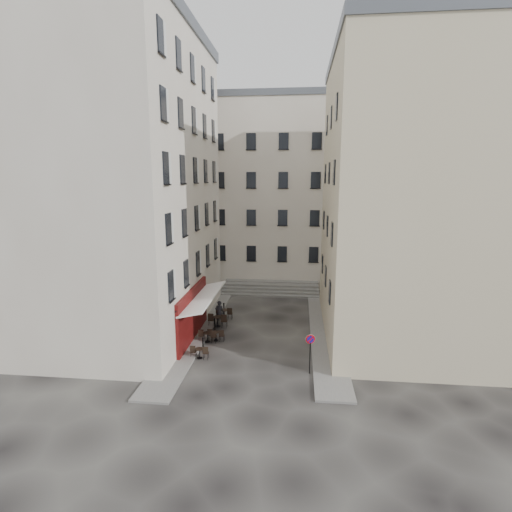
# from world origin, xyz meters

# --- Properties ---
(ground) EXTENTS (90.00, 90.00, 0.00)m
(ground) POSITION_xyz_m (0.00, 0.00, 0.00)
(ground) COLOR black
(ground) RESTS_ON ground
(sidewalk_left) EXTENTS (2.00, 22.00, 0.12)m
(sidewalk_left) POSITION_xyz_m (-4.50, 4.00, 0.06)
(sidewalk_left) COLOR slate
(sidewalk_left) RESTS_ON ground
(sidewalk_right) EXTENTS (2.00, 18.00, 0.12)m
(sidewalk_right) POSITION_xyz_m (4.50, 3.00, 0.06)
(sidewalk_right) COLOR slate
(sidewalk_right) RESTS_ON ground
(building_left) EXTENTS (12.20, 16.20, 20.60)m
(building_left) POSITION_xyz_m (-10.50, 3.00, 10.31)
(building_left) COLOR beige
(building_left) RESTS_ON ground
(building_right) EXTENTS (12.20, 14.20, 18.60)m
(building_right) POSITION_xyz_m (10.50, 3.50, 9.31)
(building_right) COLOR #C0B38F
(building_right) RESTS_ON ground
(building_back) EXTENTS (18.20, 10.20, 18.60)m
(building_back) POSITION_xyz_m (-1.00, 19.00, 9.31)
(building_back) COLOR beige
(building_back) RESTS_ON ground
(cafe_storefront) EXTENTS (1.74, 7.30, 3.50)m
(cafe_storefront) POSITION_xyz_m (-4.32, 1.00, 1.88)
(cafe_storefront) COLOR #430A09
(cafe_storefront) RESTS_ON ground
(stone_steps) EXTENTS (9.00, 3.15, 0.80)m
(stone_steps) POSITION_xyz_m (0.00, 12.57, 0.40)
(stone_steps) COLOR slate
(stone_steps) RESTS_ON ground
(bollard_near) EXTENTS (0.12, 0.12, 0.98)m
(bollard_near) POSITION_xyz_m (-3.25, -1.00, 0.53)
(bollard_near) COLOR black
(bollard_near) RESTS_ON ground
(bollard_mid) EXTENTS (0.12, 0.12, 0.98)m
(bollard_mid) POSITION_xyz_m (-3.25, 2.50, 0.53)
(bollard_mid) COLOR black
(bollard_mid) RESTS_ON ground
(bollard_far) EXTENTS (0.12, 0.12, 0.98)m
(bollard_far) POSITION_xyz_m (-3.25, 6.00, 0.53)
(bollard_far) COLOR black
(bollard_far) RESTS_ON ground
(no_parking_sign) EXTENTS (0.51, 0.16, 2.29)m
(no_parking_sign) POSITION_xyz_m (3.30, -3.09, 1.62)
(no_parking_sign) COLOR black
(no_parking_sign) RESTS_ON ground
(bistro_table_a) EXTENTS (1.13, 0.53, 0.79)m
(bistro_table_a) POSITION_xyz_m (-3.24, -1.89, 0.41)
(bistro_table_a) COLOR black
(bistro_table_a) RESTS_ON ground
(bistro_table_b) EXTENTS (1.21, 0.57, 0.85)m
(bistro_table_b) POSITION_xyz_m (-3.31, 0.54, 0.44)
(bistro_table_b) COLOR black
(bistro_table_b) RESTS_ON ground
(bistro_table_c) EXTENTS (1.14, 0.54, 0.80)m
(bistro_table_c) POSITION_xyz_m (-2.80, 0.82, 0.41)
(bistro_table_c) COLOR black
(bistro_table_c) RESTS_ON ground
(bistro_table_d) EXTENTS (1.41, 0.66, 0.99)m
(bistro_table_d) POSITION_xyz_m (-3.19, 3.32, 0.51)
(bistro_table_d) COLOR black
(bistro_table_d) RESTS_ON ground
(bistro_table_e) EXTENTS (1.28, 0.60, 0.90)m
(bistro_table_e) POSITION_xyz_m (-3.04, 5.09, 0.46)
(bistro_table_e) COLOR black
(bistro_table_e) RESTS_ON ground
(pedestrian) EXTENTS (0.68, 0.47, 1.79)m
(pedestrian) POSITION_xyz_m (-3.20, 3.99, 0.89)
(pedestrian) COLOR #222328
(pedestrian) RESTS_ON ground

